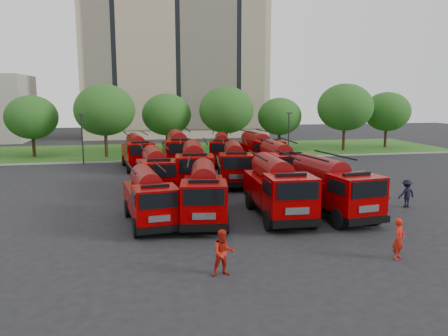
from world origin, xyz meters
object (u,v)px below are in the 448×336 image
object	(u,v)px
fire_truck_9	(178,150)
fire_truck_6	(235,164)
fire_truck_10	(222,149)
fire_truck_11	(259,150)
fire_truck_0	(149,197)
fire_truck_4	(156,171)
firefighter_5	(289,186)
fire_truck_7	(280,165)
firefighter_3	(406,207)
firefighter_0	(398,259)
firefighter_4	(136,217)
fire_truck_3	(330,187)
firefighter_1	(223,275)
fire_truck_2	(277,188)
fire_truck_5	(194,166)
fire_truck_1	(204,193)
fire_truck_8	(137,152)
firefighter_2	(385,210)

from	to	relation	value
fire_truck_9	fire_truck_6	bearing A→B (deg)	-63.04
fire_truck_10	fire_truck_11	bearing A→B (deg)	-19.87
fire_truck_0	fire_truck_9	xyz separation A→B (m)	(3.18, 17.38, 0.35)
fire_truck_0	fire_truck_4	distance (m)	7.74
fire_truck_4	firefighter_5	xyz separation A→B (m)	(10.35, 0.31, -1.59)
fire_truck_7	firefighter_3	size ratio (longest dim) A/B	4.21
firefighter_0	firefighter_3	xyz separation A→B (m)	(5.58, 7.91, 0.00)
fire_truck_0	firefighter_4	world-z (taller)	fire_truck_0
fire_truck_3	fire_truck_9	bearing A→B (deg)	104.23
fire_truck_10	firefighter_4	world-z (taller)	fire_truck_10
fire_truck_9	firefighter_1	world-z (taller)	fire_truck_9
fire_truck_3	fire_truck_10	xyz separation A→B (m)	(-2.83, 19.67, -0.10)
fire_truck_2	fire_truck_5	distance (m)	9.10
fire_truck_5	fire_truck_7	xyz separation A→B (m)	(6.71, -0.17, -0.04)
fire_truck_1	fire_truck_11	size ratio (longest dim) A/B	0.95
fire_truck_10	fire_truck_4	bearing A→B (deg)	-111.21
fire_truck_0	fire_truck_1	size ratio (longest dim) A/B	0.93
fire_truck_6	fire_truck_8	bearing A→B (deg)	139.67
fire_truck_11	firefighter_4	bearing A→B (deg)	-132.41
fire_truck_11	firefighter_1	bearing A→B (deg)	-114.40
fire_truck_7	firefighter_0	xyz separation A→B (m)	(0.27, -15.58, -1.70)
fire_truck_4	fire_truck_8	distance (m)	11.07
firefighter_5	fire_truck_3	bearing A→B (deg)	105.21
fire_truck_9	firefighter_5	xyz separation A→B (m)	(7.83, -9.36, -1.81)
fire_truck_6	firefighter_4	distance (m)	11.60
fire_truck_5	firefighter_3	bearing A→B (deg)	-26.54
fire_truck_3	fire_truck_8	xyz separation A→B (m)	(-11.24, 19.03, -0.06)
firefighter_0	firefighter_2	world-z (taller)	firefighter_0
fire_truck_11	firefighter_4	xyz separation A→B (m)	(-11.93, -16.06, -1.68)
fire_truck_2	fire_truck_10	xyz separation A→B (m)	(0.35, 19.38, -0.13)
fire_truck_0	fire_truck_11	bearing A→B (deg)	49.80
fire_truck_6	firefighter_4	xyz separation A→B (m)	(-7.76, -8.46, -1.61)
fire_truck_4	firefighter_3	bearing A→B (deg)	-29.22
fire_truck_9	fire_truck_2	bearing A→B (deg)	-76.08
fire_truck_1	firefighter_2	xyz separation A→B (m)	(11.36, 0.03, -1.58)
fire_truck_6	fire_truck_8	distance (m)	11.77
fire_truck_11	firefighter_5	bearing A→B (deg)	-96.69
fire_truck_11	firefighter_0	bearing A→B (deg)	-97.36
fire_truck_9	firefighter_4	world-z (taller)	fire_truck_9
fire_truck_1	fire_truck_7	bearing A→B (deg)	56.49
fire_truck_4	fire_truck_5	xyz separation A→B (m)	(2.85, 0.48, 0.15)
fire_truck_1	fire_truck_3	distance (m)	7.53
fire_truck_4	firefighter_2	distance (m)	15.84
fire_truck_1	fire_truck_8	size ratio (longest dim) A/B	0.98
fire_truck_6	firefighter_3	size ratio (longest dim) A/B	4.10
firefighter_0	firefighter_4	world-z (taller)	firefighter_0
fire_truck_6	fire_truck_8	size ratio (longest dim) A/B	1.00
fire_truck_11	firefighter_4	world-z (taller)	fire_truck_11
fire_truck_7	firefighter_0	bearing A→B (deg)	-87.41
fire_truck_5	firefighter_0	size ratio (longest dim) A/B	4.31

